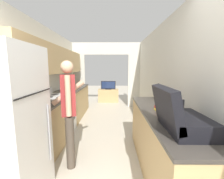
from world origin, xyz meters
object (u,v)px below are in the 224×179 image
at_px(range_oven, 58,115).
at_px(refrigerator, 3,129).
at_px(book_stack, 164,108).
at_px(television, 108,85).
at_px(person, 69,111).
at_px(tv_cabinet, 108,95).
at_px(suitcase, 179,117).

bearing_deg(range_oven, refrigerator, -87.75).
height_order(range_oven, book_stack, range_oven).
bearing_deg(refrigerator, television, 79.36).
bearing_deg(refrigerator, person, 54.69).
bearing_deg(refrigerator, book_stack, 16.55).
bearing_deg(person, tv_cabinet, -22.24).
xyz_separation_m(refrigerator, range_oven, (-0.07, 1.78, -0.43)).
relative_size(range_oven, book_stack, 3.53).
height_order(suitcase, book_stack, suitcase).
bearing_deg(person, range_oven, 11.99).
xyz_separation_m(refrigerator, tv_cabinet, (0.97, 5.18, -0.61)).
bearing_deg(book_stack, suitcase, -96.73).
bearing_deg(tv_cabinet, book_stack, -78.21).
bearing_deg(book_stack, tv_cabinet, 101.79).
xyz_separation_m(suitcase, television, (-0.89, 5.22, -0.30)).
relative_size(book_stack, television, 0.47).
bearing_deg(television, person, -95.95).
distance_m(refrigerator, television, 5.23).
bearing_deg(refrigerator, suitcase, -2.35).
relative_size(range_oven, tv_cabinet, 1.18).
relative_size(suitcase, television, 0.94).
bearing_deg(range_oven, suitcase, -43.94).
xyz_separation_m(tv_cabinet, television, (0.00, -0.04, 0.48)).
height_order(person, suitcase, person).
bearing_deg(person, television, -22.30).
relative_size(refrigerator, book_stack, 5.93).
bearing_deg(television, range_oven, -107.10).
relative_size(refrigerator, television, 2.77).
relative_size(range_oven, person, 0.64).
relative_size(person, tv_cabinet, 1.83).
distance_m(refrigerator, tv_cabinet, 5.31).
distance_m(range_oven, book_stack, 2.39).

